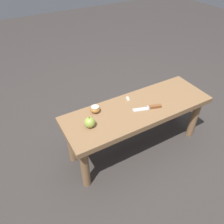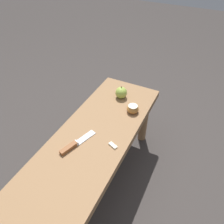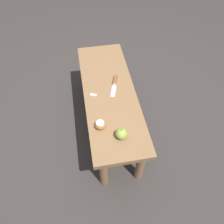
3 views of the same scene
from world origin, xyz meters
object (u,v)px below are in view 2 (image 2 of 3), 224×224
apple_whole (121,93)px  apple_cut (133,109)px  wooden_bench (91,148)px  knife (73,145)px

apple_whole → apple_cut: apple_whole is taller
apple_cut → apple_whole: bearing=-129.5°
wooden_bench → knife: bearing=-35.9°
wooden_bench → apple_cut: apple_cut is taller
apple_whole → knife: bearing=-5.5°
wooden_bench → apple_cut: (-0.28, 0.11, 0.09)m
knife → apple_cut: size_ratio=3.03×
wooden_bench → apple_cut: bearing=159.6°
wooden_bench → apple_whole: apple_whole is taller
knife → apple_cut: bearing=-6.4°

